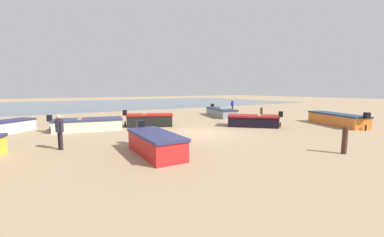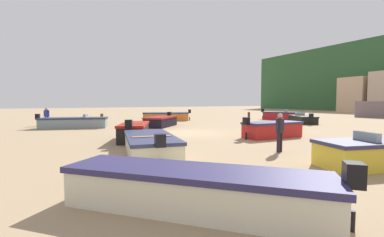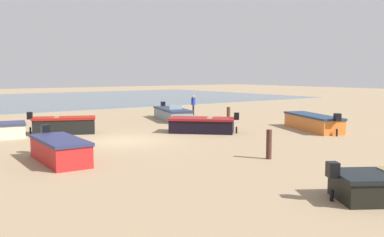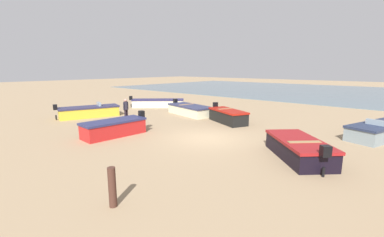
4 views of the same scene
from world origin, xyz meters
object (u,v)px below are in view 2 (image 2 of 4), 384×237
object	(u,v)px
boat_black_0	(134,132)
boat_black_8	(161,121)
boat_cream_4	(194,190)
boat_cream_9	(150,145)
mooring_post_near_water	(102,119)
beach_walker_distant	(280,129)
boat_orange_3	(166,117)
boat_grey_6	(74,123)
boat_red_1	(280,116)
boat_black_2	(302,119)
mooring_post_mid_beach	(249,119)
beach_walker_foreground	(47,115)
boat_red_5	(272,129)

from	to	relation	value
boat_black_0	boat_black_8	distance (m)	7.75
boat_cream_4	boat_cream_9	size ratio (longest dim) A/B	0.98
mooring_post_near_water	beach_walker_distant	size ratio (longest dim) A/B	0.59
boat_cream_4	boat_cream_9	world-z (taller)	boat_cream_4
boat_orange_3	boat_grey_6	size ratio (longest dim) A/B	0.97
boat_black_8	mooring_post_near_water	world-z (taller)	boat_black_8
boat_red_1	boat_orange_3	distance (m)	13.15
boat_black_2	mooring_post_near_water	world-z (taller)	boat_black_2
boat_red_1	mooring_post_mid_beach	bearing A→B (deg)	-6.13
mooring_post_mid_beach	boat_cream_4	bearing A→B (deg)	-44.70
boat_red_1	beach_walker_distant	world-z (taller)	beach_walker_distant
boat_red_1	beach_walker_foreground	world-z (taller)	beach_walker_foreground
boat_black_2	mooring_post_mid_beach	bearing A→B (deg)	-157.08
boat_grey_6	boat_red_1	bearing A→B (deg)	103.90
boat_cream_4	boat_grey_6	bearing A→B (deg)	48.63
boat_red_5	mooring_post_near_water	bearing A→B (deg)	-151.99
boat_black_2	boat_cream_4	xyz separation A→B (m)	(12.46, -19.31, 0.03)
boat_cream_9	mooring_post_near_water	distance (m)	16.08
boat_black_0	boat_red_1	size ratio (longest dim) A/B	0.93
boat_red_5	beach_walker_distant	distance (m)	4.56
boat_cream_4	beach_walker_foreground	xyz separation A→B (m)	(-21.58, -2.64, 0.54)
boat_cream_9	boat_orange_3	bearing A→B (deg)	76.72
boat_red_5	boat_orange_3	bearing A→B (deg)	-177.04
boat_black_2	boat_red_5	xyz separation A→B (m)	(5.85, -10.28, 0.09)
boat_red_1	boat_black_2	distance (m)	4.56
boat_black_0	beach_walker_distant	size ratio (longest dim) A/B	2.26
boat_cream_4	mooring_post_mid_beach	bearing A→B (deg)	1.71
boat_cream_4	boat_grey_6	xyz separation A→B (m)	(-18.24, -0.71, 0.02)
beach_walker_foreground	beach_walker_distant	bearing A→B (deg)	151.92
boat_red_5	beach_walker_foreground	bearing A→B (deg)	-139.75
boat_orange_3	boat_grey_6	world-z (taller)	boat_orange_3
boat_red_5	boat_cream_4	bearing A→B (deg)	-51.47
boat_orange_3	mooring_post_near_water	distance (m)	6.93
boat_black_0	beach_walker_distant	world-z (taller)	beach_walker_distant
boat_black_0	boat_orange_3	bearing A→B (deg)	84.01
boat_black_2	mooring_post_mid_beach	distance (m)	6.08
beach_walker_foreground	beach_walker_distant	distance (m)	20.22
boat_black_0	boat_cream_9	xyz separation A→B (m)	(4.18, -0.60, -0.07)
boat_red_1	boat_black_0	bearing A→B (deg)	-8.69
boat_red_1	mooring_post_mid_beach	size ratio (longest dim) A/B	3.39
boat_grey_6	boat_cream_9	distance (m)	13.09
boat_red_1	boat_red_5	world-z (taller)	boat_red_1
boat_grey_6	beach_walker_distant	bearing A→B (deg)	41.93
boat_cream_9	beach_walker_distant	size ratio (longest dim) A/B	2.91
boat_orange_3	boat_cream_9	size ratio (longest dim) A/B	1.10
boat_cream_9	beach_walker_distant	xyz separation A→B (m)	(1.98, 4.96, 0.54)
beach_walker_distant	boat_black_8	bearing A→B (deg)	-105.24
beach_walker_foreground	boat_cream_9	bearing A→B (deg)	139.33
mooring_post_near_water	boat_grey_6	bearing A→B (deg)	-40.84
boat_red_1	beach_walker_foreground	xyz separation A→B (m)	(-4.86, -23.57, 0.47)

